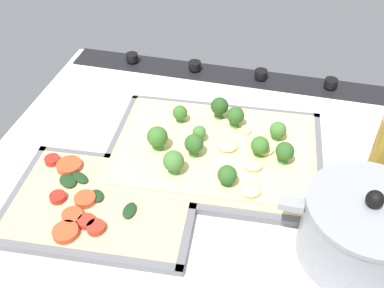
{
  "coord_description": "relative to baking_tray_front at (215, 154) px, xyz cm",
  "views": [
    {
      "loc": [
        -12.72,
        57.3,
        55.28
      ],
      "look_at": [
        1.0,
        1.17,
        4.42
      ],
      "focal_mm": 41.57,
      "sensor_mm": 36.0,
      "label": 1
    }
  ],
  "objects": [
    {
      "name": "ground_plane",
      "position": [
        2.55,
        1.66,
        -1.86
      ],
      "size": [
        75.85,
        63.86,
        3.0
      ],
      "primitive_type": "cube",
      "color": "white"
    },
    {
      "name": "stove_control_panel",
      "position": [
        2.55,
        -26.77,
        0.2
      ],
      "size": [
        72.81,
        7.0,
        2.6
      ],
      "color": "black",
      "rests_on": "ground_plane"
    },
    {
      "name": "baking_tray_front",
      "position": [
        0.0,
        0.0,
        0.0
      ],
      "size": [
        40.39,
        31.2,
        1.3
      ],
      "color": "slate",
      "rests_on": "ground_plane"
    },
    {
      "name": "broccoli_pizza",
      "position": [
        -0.23,
        0.08,
        1.59
      ],
      "size": [
        37.84,
        28.64,
        5.96
      ],
      "color": "#D3B77F",
      "rests_on": "baking_tray_front"
    },
    {
      "name": "baking_tray_back",
      "position": [
        15.23,
        16.15,
        0.02
      ],
      "size": [
        32.02,
        24.03,
        1.3
      ],
      "color": "slate",
      "rests_on": "ground_plane"
    },
    {
      "name": "veggie_pizza_back",
      "position": [
        15.93,
        16.31,
        0.75
      ],
      "size": [
        29.44,
        21.45,
        1.9
      ],
      "color": "tan",
      "rests_on": "baking_tray_back"
    },
    {
      "name": "cooking_pot",
      "position": [
        -24.13,
        15.88,
        5.01
      ],
      "size": [
        24.11,
        17.25,
        13.01
      ],
      "color": "gray",
      "rests_on": "ground_plane"
    }
  ]
}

